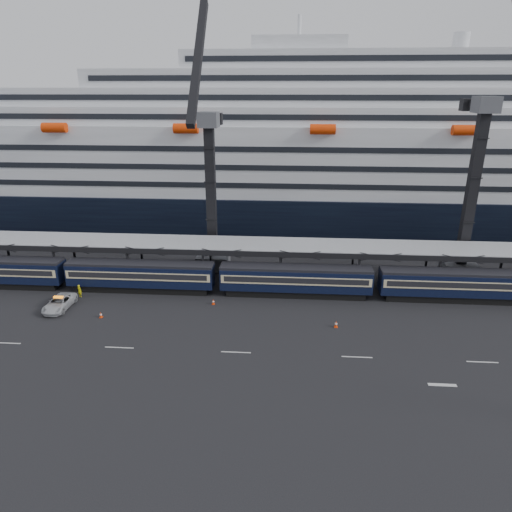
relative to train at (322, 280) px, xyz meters
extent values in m
plane|color=black|center=(4.65, -10.00, -2.20)|extent=(260.00, 260.00, 0.00)
cube|color=beige|center=(-33.35, -14.00, -2.19)|extent=(3.00, 0.15, 0.02)
cube|color=beige|center=(-21.35, -14.00, -2.19)|extent=(3.00, 0.15, 0.02)
cube|color=beige|center=(-9.35, -14.00, -2.19)|extent=(3.00, 0.15, 0.02)
cube|color=beige|center=(2.65, -14.00, -2.19)|extent=(3.00, 0.15, 0.02)
cube|color=beige|center=(14.65, -14.00, -2.19)|extent=(3.00, 0.15, 0.02)
cube|color=beige|center=(9.65, -18.00, -2.19)|extent=(2.50, 0.40, 0.02)
cube|color=black|center=(-23.35, 0.00, -1.75)|extent=(17.48, 2.40, 0.90)
cube|color=black|center=(-23.35, 0.00, 0.05)|extent=(19.00, 2.80, 2.70)
cube|color=beige|center=(-23.35, 0.00, 0.35)|extent=(18.62, 2.92, 1.05)
cube|color=black|center=(-23.35, 0.00, 0.40)|extent=(17.86, 2.98, 0.70)
cube|color=black|center=(-23.35, 0.00, 1.55)|extent=(19.00, 2.50, 0.35)
cube|color=black|center=(-3.35, 0.00, -1.75)|extent=(17.48, 2.40, 0.90)
cube|color=black|center=(-3.35, 0.00, 0.05)|extent=(19.00, 2.80, 2.70)
cube|color=beige|center=(-3.35, 0.00, 0.35)|extent=(18.62, 2.92, 1.05)
cube|color=black|center=(-3.35, 0.00, 0.40)|extent=(17.86, 2.98, 0.70)
cube|color=black|center=(-3.35, 0.00, 1.55)|extent=(19.00, 2.50, 0.35)
cube|color=black|center=(16.65, 0.00, -1.75)|extent=(17.48, 2.40, 0.90)
cube|color=black|center=(16.65, 0.00, 0.05)|extent=(19.00, 2.80, 2.70)
cube|color=beige|center=(16.65, 0.00, 0.35)|extent=(18.62, 2.92, 1.05)
cube|color=black|center=(16.65, 0.00, 0.40)|extent=(17.86, 2.98, 0.70)
cube|color=black|center=(16.65, 0.00, 1.55)|extent=(19.00, 2.50, 0.35)
cube|color=gray|center=(4.65, 4.00, 3.20)|extent=(130.00, 6.00, 0.25)
cube|color=black|center=(4.65, 1.00, 2.90)|extent=(130.00, 0.25, 0.70)
cube|color=black|center=(4.65, 7.00, 2.90)|extent=(130.00, 0.25, 0.70)
cube|color=black|center=(-45.35, 6.80, 0.50)|extent=(0.25, 0.25, 5.40)
cube|color=black|center=(-35.35, 1.20, 0.50)|extent=(0.25, 0.25, 5.40)
cube|color=black|center=(-35.35, 6.80, 0.50)|extent=(0.25, 0.25, 5.40)
cube|color=black|center=(-25.35, 1.20, 0.50)|extent=(0.25, 0.25, 5.40)
cube|color=black|center=(-25.35, 6.80, 0.50)|extent=(0.25, 0.25, 5.40)
cube|color=black|center=(-15.35, 1.20, 0.50)|extent=(0.25, 0.25, 5.40)
cube|color=black|center=(-15.35, 6.80, 0.50)|extent=(0.25, 0.25, 5.40)
cube|color=black|center=(-5.35, 1.20, 0.50)|extent=(0.25, 0.25, 5.40)
cube|color=black|center=(-5.35, 6.80, 0.50)|extent=(0.25, 0.25, 5.40)
cube|color=black|center=(4.65, 1.20, 0.50)|extent=(0.25, 0.25, 5.40)
cube|color=black|center=(4.65, 6.80, 0.50)|extent=(0.25, 0.25, 5.40)
cube|color=black|center=(14.65, 1.20, 0.50)|extent=(0.25, 0.25, 5.40)
cube|color=black|center=(14.65, 6.80, 0.50)|extent=(0.25, 0.25, 5.40)
cube|color=black|center=(24.65, 6.80, 0.50)|extent=(0.25, 0.25, 5.40)
cube|color=black|center=(4.65, 36.00, 1.30)|extent=(200.00, 28.00, 7.00)
cube|color=silver|center=(4.65, 36.00, 10.80)|extent=(190.00, 26.88, 12.00)
cube|color=silver|center=(4.65, 36.00, 18.30)|extent=(160.00, 24.64, 3.00)
cube|color=black|center=(4.65, 23.63, 18.30)|extent=(153.60, 0.12, 0.90)
cube|color=silver|center=(4.65, 36.00, 21.30)|extent=(124.00, 21.84, 3.00)
cube|color=black|center=(4.65, 25.03, 21.30)|extent=(119.04, 0.12, 0.90)
cube|color=silver|center=(4.65, 36.00, 24.30)|extent=(90.00, 19.04, 3.00)
cube|color=black|center=(4.65, 26.43, 24.30)|extent=(86.40, 0.12, 0.90)
cube|color=silver|center=(4.65, 36.00, 27.30)|extent=(56.00, 16.24, 3.00)
cube|color=black|center=(4.65, 27.83, 27.30)|extent=(53.76, 0.12, 0.90)
cube|color=silver|center=(-3.35, 36.00, 29.80)|extent=(16.00, 12.00, 2.50)
cylinder|color=silver|center=(24.65, 36.00, 30.30)|extent=(2.80, 2.80, 3.00)
cylinder|color=red|center=(-43.35, 21.96, 16.60)|extent=(4.00, 1.60, 1.60)
cylinder|color=red|center=(-21.35, 21.96, 16.60)|extent=(4.00, 1.60, 1.60)
cylinder|color=red|center=(0.65, 21.96, 16.60)|extent=(4.00, 1.60, 1.60)
cylinder|color=red|center=(22.65, 21.96, 16.60)|extent=(4.00, 1.60, 1.60)
cube|color=#4A4B51|center=(-15.35, 9.00, -1.20)|extent=(4.50, 4.50, 2.00)
cube|color=black|center=(-15.35, 9.00, 8.80)|extent=(1.30, 1.30, 18.00)
cube|color=#4A4B51|center=(-15.35, 9.00, 18.80)|extent=(2.60, 3.20, 2.00)
cube|color=black|center=(-15.35, 3.21, 25.69)|extent=(0.90, 12.26, 14.37)
cube|color=black|center=(-15.35, 11.52, 18.80)|extent=(0.90, 5.04, 0.90)
cube|color=black|center=(-15.35, 14.04, 18.60)|extent=(2.20, 1.60, 1.60)
cube|color=#4A4B51|center=(19.65, 8.00, -1.20)|extent=(4.50, 4.50, 2.00)
cube|color=black|center=(19.65, 8.00, 9.80)|extent=(1.30, 1.30, 20.00)
cube|color=#4A4B51|center=(19.65, 8.00, 20.80)|extent=(2.60, 3.20, 2.00)
cube|color=black|center=(19.65, 10.80, 20.80)|extent=(0.90, 5.60, 0.90)
cube|color=black|center=(19.65, 13.60, 20.60)|extent=(2.20, 1.60, 1.60)
imported|color=#ACAEB3|center=(-31.56, -5.95, -1.47)|extent=(2.46, 5.28, 1.46)
imported|color=yellow|center=(-30.59, -2.50, -1.38)|extent=(0.70, 0.60, 1.63)
cube|color=red|center=(-25.76, -7.78, -2.18)|extent=(0.37, 0.37, 0.04)
cone|color=red|center=(-25.76, -7.78, -1.81)|extent=(0.31, 0.31, 0.70)
cylinder|color=white|center=(-25.76, -7.78, -1.81)|extent=(0.26, 0.26, 0.12)
cube|color=red|center=(-13.37, -3.41, -2.18)|extent=(0.36, 0.36, 0.04)
cone|color=red|center=(-13.37, -3.41, -1.83)|extent=(0.30, 0.30, 0.67)
cylinder|color=white|center=(-13.37, -3.41, -1.83)|extent=(0.25, 0.25, 0.11)
cube|color=red|center=(1.12, -8.06, -2.18)|extent=(0.40, 0.40, 0.04)
cone|color=red|center=(1.12, -8.06, -1.78)|extent=(0.33, 0.33, 0.75)
cylinder|color=white|center=(1.12, -8.06, -1.78)|extent=(0.28, 0.28, 0.13)
camera|label=1|loc=(-4.46, -53.32, 22.67)|focal=32.00mm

